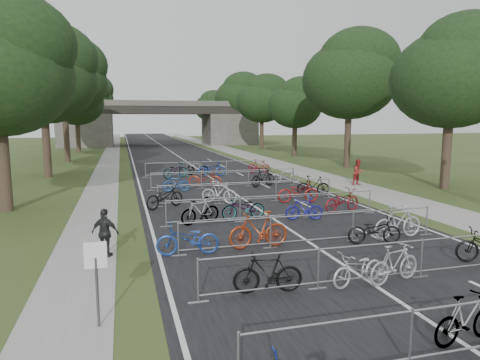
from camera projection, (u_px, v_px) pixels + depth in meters
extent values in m
cube|color=black|center=(172.00, 152.00, 55.53)|extent=(11.00, 140.00, 0.01)
cube|color=gray|center=(231.00, 151.00, 57.64)|extent=(3.00, 140.00, 0.01)
cube|color=gray|center=(111.00, 153.00, 53.55)|extent=(2.00, 140.00, 0.01)
cube|color=silver|center=(172.00, 152.00, 55.53)|extent=(0.12, 140.00, 0.00)
cube|color=#494541|center=(86.00, 130.00, 66.45)|extent=(8.00, 8.00, 5.00)
cube|color=#494541|center=(229.00, 129.00, 72.52)|extent=(8.00, 8.00, 5.00)
cube|color=black|center=(160.00, 110.00, 69.04)|extent=(30.00, 8.00, 1.20)
cube|color=#494541|center=(162.00, 103.00, 65.27)|extent=(30.00, 0.40, 0.90)
cube|color=#494541|center=(158.00, 105.00, 72.52)|extent=(30.00, 0.40, 0.90)
cylinder|color=#4C4C51|center=(97.00, 293.00, 8.79)|extent=(0.06, 0.06, 1.50)
cube|color=white|center=(95.00, 255.00, 8.68)|extent=(0.45, 0.04, 0.55)
cylinder|color=#33261C|center=(4.00, 167.00, 19.76)|extent=(0.56, 0.56, 4.20)
sphere|color=black|center=(6.00, 43.00, 18.66)|extent=(5.38, 5.38, 5.38)
cylinder|color=#33261C|center=(446.00, 152.00, 26.20)|extent=(0.56, 0.56, 4.48)
ellipsoid|color=black|center=(452.00, 79.00, 25.58)|extent=(7.17, 7.17, 5.88)
sphere|color=black|center=(468.00, 54.00, 25.05)|extent=(5.73, 5.73, 5.73)
sphere|color=black|center=(438.00, 95.00, 26.05)|extent=(4.66, 4.66, 4.66)
cylinder|color=#33261C|center=(47.00, 145.00, 31.17)|extent=(0.56, 0.56, 4.72)
ellipsoid|color=black|center=(42.00, 80.00, 30.51)|extent=(7.56, 7.56, 6.20)
sphere|color=black|center=(49.00, 58.00, 29.98)|extent=(6.05, 6.05, 6.05)
sphere|color=black|center=(37.00, 94.00, 30.99)|extent=(4.91, 4.91, 4.91)
cylinder|color=#33261C|center=(348.00, 139.00, 37.61)|extent=(0.56, 0.56, 5.11)
ellipsoid|color=black|center=(350.00, 80.00, 36.89)|extent=(8.18, 8.18, 6.70)
sphere|color=black|center=(360.00, 60.00, 36.34)|extent=(6.54, 6.54, 6.54)
sphere|color=black|center=(341.00, 93.00, 37.38)|extent=(5.31, 5.31, 5.31)
cylinder|color=#33261C|center=(66.00, 135.00, 42.58)|extent=(0.56, 0.56, 5.25)
ellipsoid|color=black|center=(63.00, 83.00, 41.85)|extent=(8.40, 8.40, 6.89)
sphere|color=black|center=(68.00, 65.00, 41.29)|extent=(6.72, 6.72, 6.72)
sphere|color=black|center=(59.00, 94.00, 42.34)|extent=(5.46, 5.46, 5.46)
cylinder|color=#33261C|center=(295.00, 139.00, 49.14)|extent=(0.56, 0.56, 3.85)
ellipsoid|color=black|center=(295.00, 106.00, 48.61)|extent=(6.16, 6.16, 5.05)
sphere|color=black|center=(302.00, 95.00, 48.11)|extent=(4.93, 4.93, 4.93)
sphere|color=black|center=(289.00, 113.00, 49.06)|extent=(4.00, 4.00, 4.00)
cylinder|color=#33261C|center=(78.00, 136.00, 54.10)|extent=(0.56, 0.56, 4.20)
ellipsoid|color=black|center=(76.00, 103.00, 53.52)|extent=(6.72, 6.72, 5.51)
sphere|color=black|center=(80.00, 92.00, 53.01)|extent=(5.38, 5.38, 5.38)
sphere|color=black|center=(73.00, 110.00, 53.98)|extent=(4.37, 4.37, 4.37)
cylinder|color=#33261C|center=(262.00, 133.00, 60.55)|extent=(0.56, 0.56, 4.48)
ellipsoid|color=black|center=(262.00, 102.00, 59.92)|extent=(7.17, 7.17, 5.88)
sphere|color=black|center=(267.00, 91.00, 59.40)|extent=(5.73, 5.73, 5.73)
sphere|color=black|center=(257.00, 108.00, 60.39)|extent=(4.66, 4.66, 4.66)
cylinder|color=#33261C|center=(85.00, 131.00, 65.51)|extent=(0.56, 0.56, 4.72)
ellipsoid|color=black|center=(84.00, 101.00, 64.85)|extent=(7.56, 7.56, 6.20)
sphere|color=black|center=(87.00, 90.00, 64.32)|extent=(6.05, 6.05, 6.05)
sphere|color=black|center=(81.00, 107.00, 65.33)|extent=(4.91, 4.91, 4.91)
cylinder|color=#33261C|center=(239.00, 129.00, 71.95)|extent=(0.56, 0.56, 5.11)
ellipsoid|color=black|center=(239.00, 99.00, 71.23)|extent=(8.18, 8.18, 6.70)
sphere|color=black|center=(244.00, 89.00, 70.68)|extent=(6.54, 6.54, 6.54)
sphere|color=black|center=(236.00, 105.00, 71.73)|extent=(5.31, 5.31, 5.31)
cylinder|color=#33261C|center=(91.00, 128.00, 76.92)|extent=(0.56, 0.56, 5.25)
ellipsoid|color=black|center=(89.00, 99.00, 76.19)|extent=(8.40, 8.40, 6.89)
sphere|color=black|center=(92.00, 89.00, 75.63)|extent=(6.72, 6.72, 6.72)
sphere|color=black|center=(87.00, 105.00, 76.68)|extent=(5.46, 5.46, 5.46)
cylinder|color=#33261C|center=(223.00, 131.00, 83.49)|extent=(0.56, 0.56, 3.85)
ellipsoid|color=black|center=(223.00, 111.00, 82.95)|extent=(6.16, 6.16, 5.05)
sphere|color=black|center=(227.00, 105.00, 82.45)|extent=(4.93, 4.93, 4.93)
sphere|color=black|center=(220.00, 115.00, 83.40)|extent=(4.00, 4.00, 4.00)
cylinder|color=#33261C|center=(95.00, 129.00, 88.45)|extent=(0.56, 0.56, 4.20)
ellipsoid|color=black|center=(94.00, 109.00, 87.86)|extent=(6.72, 6.72, 5.51)
sphere|color=black|center=(96.00, 102.00, 87.35)|extent=(5.38, 5.38, 5.38)
sphere|color=black|center=(92.00, 113.00, 88.32)|extent=(4.37, 4.37, 4.37)
cylinder|color=#33261C|center=(211.00, 128.00, 94.89)|extent=(0.56, 0.56, 4.48)
ellipsoid|color=black|center=(211.00, 108.00, 94.26)|extent=(7.17, 7.17, 5.88)
sphere|color=black|center=(214.00, 101.00, 93.74)|extent=(5.73, 5.73, 5.73)
sphere|color=black|center=(208.00, 112.00, 94.74)|extent=(4.66, 4.66, 4.66)
cylinder|color=#9DA0A5|center=(411.00, 339.00, 7.35)|extent=(0.05, 0.05, 1.10)
cylinder|color=#9DA0A5|center=(373.00, 245.00, 11.11)|extent=(9.20, 0.04, 0.04)
cylinder|color=#9DA0A5|center=(371.00, 277.00, 11.24)|extent=(9.20, 0.04, 0.04)
cylinder|color=#9DA0A5|center=(198.00, 281.00, 9.97)|extent=(0.05, 0.05, 1.10)
cube|color=#9DA0A5|center=(198.00, 302.00, 10.05)|extent=(0.50, 0.08, 0.03)
cylinder|color=#9DA0A5|center=(318.00, 269.00, 10.78)|extent=(0.05, 0.05, 1.10)
cube|color=#9DA0A5|center=(318.00, 289.00, 10.86)|extent=(0.50, 0.08, 0.03)
cylinder|color=#9DA0A5|center=(422.00, 258.00, 11.59)|extent=(0.05, 0.05, 1.10)
cube|color=#9DA0A5|center=(420.00, 277.00, 11.67)|extent=(0.50, 0.08, 0.03)
cylinder|color=#9DA0A5|center=(313.00, 215.00, 14.55)|extent=(9.20, 0.04, 0.04)
cylinder|color=#9DA0A5|center=(313.00, 240.00, 14.67)|extent=(9.20, 0.04, 0.04)
cylinder|color=#9DA0A5|center=(178.00, 239.00, 13.41)|extent=(0.05, 0.05, 1.10)
cube|color=#9DA0A5|center=(179.00, 256.00, 13.48)|extent=(0.50, 0.08, 0.03)
cylinder|color=#9DA0A5|center=(271.00, 232.00, 14.22)|extent=(0.05, 0.05, 1.10)
cube|color=#9DA0A5|center=(270.00, 248.00, 14.29)|extent=(0.50, 0.08, 0.03)
cylinder|color=#9DA0A5|center=(353.00, 226.00, 15.02)|extent=(0.05, 0.05, 1.10)
cube|color=#9DA0A5|center=(352.00, 241.00, 15.10)|extent=(0.50, 0.08, 0.03)
cylinder|color=#9DA0A5|center=(427.00, 221.00, 15.83)|extent=(0.05, 0.05, 1.10)
cube|color=#9DA0A5|center=(426.00, 235.00, 15.91)|extent=(0.50, 0.08, 0.03)
cylinder|color=#9DA0A5|center=(275.00, 196.00, 18.17)|extent=(9.20, 0.04, 0.04)
cylinder|color=#9DA0A5|center=(275.00, 216.00, 18.30)|extent=(9.20, 0.04, 0.04)
cylinder|color=#9DA0A5|center=(166.00, 213.00, 17.03)|extent=(0.05, 0.05, 1.10)
cube|color=#9DA0A5|center=(166.00, 227.00, 17.11)|extent=(0.50, 0.08, 0.03)
cylinder|color=#9DA0A5|center=(240.00, 209.00, 17.84)|extent=(0.05, 0.05, 1.10)
cube|color=#9DA0A5|center=(240.00, 222.00, 17.92)|extent=(0.50, 0.08, 0.03)
cylinder|color=#9DA0A5|center=(308.00, 205.00, 18.65)|extent=(0.05, 0.05, 1.10)
cube|color=#9DA0A5|center=(307.00, 217.00, 18.73)|extent=(0.50, 0.08, 0.03)
cylinder|color=#9DA0A5|center=(370.00, 202.00, 19.46)|extent=(0.05, 0.05, 1.10)
cube|color=#9DA0A5|center=(369.00, 213.00, 19.54)|extent=(0.50, 0.08, 0.03)
cylinder|color=#9DA0A5|center=(248.00, 182.00, 21.99)|extent=(9.20, 0.04, 0.04)
cylinder|color=#9DA0A5|center=(248.00, 199.00, 22.11)|extent=(9.20, 0.04, 0.04)
cylinder|color=#9DA0A5|center=(158.00, 196.00, 20.85)|extent=(0.05, 0.05, 1.10)
cube|color=#9DA0A5|center=(158.00, 207.00, 20.92)|extent=(0.50, 0.08, 0.03)
cylinder|color=#9DA0A5|center=(219.00, 193.00, 21.66)|extent=(0.05, 0.05, 1.10)
cube|color=#9DA0A5|center=(219.00, 204.00, 21.73)|extent=(0.50, 0.08, 0.03)
cylinder|color=#9DA0A5|center=(276.00, 190.00, 22.47)|extent=(0.05, 0.05, 1.10)
cube|color=#9DA0A5|center=(276.00, 200.00, 22.54)|extent=(0.50, 0.08, 0.03)
cylinder|color=#9DA0A5|center=(329.00, 188.00, 23.27)|extent=(0.05, 0.05, 1.10)
cube|color=#9DA0A5|center=(329.00, 198.00, 23.35)|extent=(0.50, 0.08, 0.03)
cylinder|color=#9DA0A5|center=(225.00, 171.00, 26.76)|extent=(9.20, 0.04, 0.04)
cylinder|color=#9DA0A5|center=(225.00, 185.00, 26.88)|extent=(9.20, 0.04, 0.04)
cylinder|color=#9DA0A5|center=(151.00, 182.00, 25.62)|extent=(0.05, 0.05, 1.10)
cube|color=#9DA0A5|center=(151.00, 190.00, 25.69)|extent=(0.50, 0.08, 0.03)
cylinder|color=#9DA0A5|center=(201.00, 180.00, 26.43)|extent=(0.05, 0.05, 1.10)
cube|color=#9DA0A5|center=(201.00, 188.00, 26.50)|extent=(0.50, 0.08, 0.03)
cylinder|color=#9DA0A5|center=(249.00, 178.00, 27.24)|extent=(0.05, 0.05, 1.10)
cube|color=#9DA0A5|center=(249.00, 186.00, 27.31)|extent=(0.50, 0.08, 0.03)
cylinder|color=#9DA0A5|center=(294.00, 176.00, 28.04)|extent=(0.05, 0.05, 1.10)
cube|color=#9DA0A5|center=(293.00, 184.00, 28.12)|extent=(0.50, 0.08, 0.03)
cylinder|color=#9DA0A5|center=(207.00, 162.00, 32.48)|extent=(9.20, 0.04, 0.04)
cylinder|color=#9DA0A5|center=(207.00, 173.00, 32.61)|extent=(9.20, 0.04, 0.04)
cylinder|color=#9DA0A5|center=(145.00, 170.00, 31.34)|extent=(0.05, 0.05, 1.10)
cube|color=#9DA0A5|center=(146.00, 177.00, 31.42)|extent=(0.50, 0.08, 0.03)
cylinder|color=#9DA0A5|center=(187.00, 169.00, 32.15)|extent=(0.05, 0.05, 1.10)
cube|color=#9DA0A5|center=(187.00, 176.00, 32.23)|extent=(0.50, 0.08, 0.03)
cylinder|color=#9DA0A5|center=(227.00, 168.00, 32.96)|extent=(0.05, 0.05, 1.10)
cube|color=#9DA0A5|center=(227.00, 174.00, 33.04)|extent=(0.50, 0.08, 0.03)
cylinder|color=#9DA0A5|center=(264.00, 166.00, 33.77)|extent=(0.05, 0.05, 1.10)
cube|color=#9DA0A5|center=(264.00, 173.00, 33.84)|extent=(0.50, 0.08, 0.03)
imported|color=#9DA0A5|center=(467.00, 319.00, 8.18)|extent=(1.70, 0.68, 0.99)
imported|color=black|center=(268.00, 273.00, 10.54)|extent=(1.80, 0.73, 1.05)
imported|color=#B8B8C0|center=(359.00, 269.00, 11.05)|extent=(1.82, 1.05, 0.90)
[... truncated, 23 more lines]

